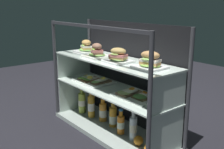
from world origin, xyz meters
name	(u,v)px	position (x,y,z in m)	size (l,w,h in m)	color
ground_plane	(112,133)	(0.00, 0.00, -0.01)	(6.00, 6.00, 0.02)	black
case_base_deck	(112,130)	(0.00, 0.00, 0.02)	(1.21, 0.41, 0.04)	#99A59E
case_frame	(124,74)	(0.00, 0.13, 0.49)	(1.21, 0.41, 0.90)	#333338
riser_lower_tier	(112,110)	(0.00, 0.00, 0.20)	(1.15, 0.35, 0.33)	silver
shelf_lower_glass	(112,90)	(0.00, 0.00, 0.37)	(1.16, 0.37, 0.01)	silver
riser_upper_tier	(112,75)	(0.00, 0.00, 0.49)	(1.15, 0.35, 0.23)	silver
shelf_upper_glass	(112,60)	(0.00, 0.00, 0.61)	(1.16, 0.37, 0.01)	silver
plated_roll_sandwich_right_of_center	(86,48)	(-0.38, 0.02, 0.66)	(0.18, 0.18, 0.11)	white
plated_roll_sandwich_far_right	(97,53)	(-0.14, -0.05, 0.66)	(0.19, 0.19, 0.12)	white
plated_roll_sandwich_mid_left	(118,57)	(0.12, -0.04, 0.66)	(0.18, 0.18, 0.11)	white
plated_roll_sandwich_mid_right	(150,62)	(0.40, 0.00, 0.67)	(0.19, 0.19, 0.12)	white
open_sandwich_tray_mid_right	(93,80)	(-0.26, 0.00, 0.39)	(0.34, 0.24, 0.06)	white
open_sandwich_tray_far_right	(136,95)	(0.26, 0.02, 0.39)	(0.34, 0.24, 0.05)	white
juice_bottle_front_middle	(82,102)	(-0.44, -0.01, 0.14)	(0.07, 0.07, 0.24)	#BCCF4C
juice_bottle_front_left_end	(91,106)	(-0.30, 0.00, 0.14)	(0.06, 0.06, 0.25)	gold
juice_bottle_back_center	(103,112)	(-0.16, 0.03, 0.12)	(0.07, 0.07, 0.22)	orange
juice_bottle_near_post	(113,117)	(-0.02, 0.03, 0.12)	(0.07, 0.07, 0.22)	orange
juice_bottle_back_left	(121,124)	(0.12, -0.01, 0.12)	(0.06, 0.06, 0.20)	orange
juice_bottle_front_right_end	(133,128)	(0.26, 0.00, 0.13)	(0.06, 0.06, 0.22)	white
orange_fruit_beside_bottles	(150,148)	(0.48, -0.05, 0.08)	(0.08, 0.08, 0.08)	orange
orange_fruit_near_left_post	(138,141)	(0.34, -0.03, 0.07)	(0.07, 0.07, 0.07)	orange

